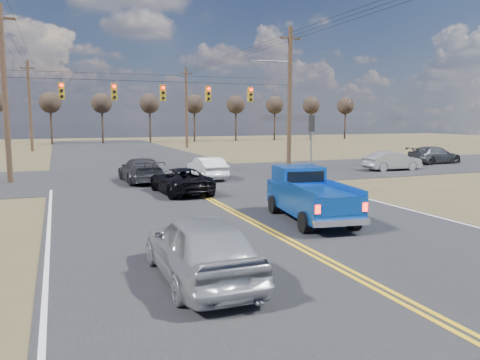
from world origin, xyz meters
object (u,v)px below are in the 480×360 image
object	(u,v)px
pickup_truck	(309,196)
white_car_queue	(207,168)
black_suv	(180,181)
cross_car_east_near	(392,161)
dgrey_car_queue	(141,170)
cross_car_east_far	(434,155)
silver_suv	(200,247)

from	to	relation	value
pickup_truck	white_car_queue	bearing A→B (deg)	97.51
black_suv	cross_car_east_near	size ratio (longest dim) A/B	1.12
dgrey_car_queue	cross_car_east_far	bearing A→B (deg)	-176.25
white_car_queue	cross_car_east_far	size ratio (longest dim) A/B	0.84
black_suv	cross_car_east_far	bearing A→B (deg)	-166.35
silver_suv	cross_car_east_far	xyz separation A→B (m)	(25.82, 19.73, -0.08)
cross_car_east_near	silver_suv	bearing A→B (deg)	132.76
dgrey_car_queue	cross_car_east_near	world-z (taller)	dgrey_car_queue
pickup_truck	silver_suv	distance (m)	7.26
pickup_truck	black_suv	bearing A→B (deg)	118.05
black_suv	dgrey_car_queue	world-z (taller)	dgrey_car_queue
black_suv	dgrey_car_queue	distance (m)	4.98
silver_suv	black_suv	world-z (taller)	silver_suv
silver_suv	white_car_queue	bearing A→B (deg)	-108.09
white_car_queue	cross_car_east_near	distance (m)	13.76
pickup_truck	white_car_queue	xyz separation A→B (m)	(0.04, 12.54, -0.23)
cross_car_east_near	cross_car_east_far	xyz separation A→B (m)	(6.50, 2.78, 0.03)
pickup_truck	black_suv	world-z (taller)	pickup_truck
dgrey_car_queue	cross_car_east_far	xyz separation A→B (m)	(24.29, 2.50, -0.00)
silver_suv	cross_car_east_far	distance (m)	32.50
cross_car_east_near	white_car_queue	bearing A→B (deg)	90.32
cross_car_east_near	cross_car_east_far	distance (m)	7.07
pickup_truck	dgrey_car_queue	bearing A→B (deg)	115.36
black_suv	dgrey_car_queue	xyz separation A→B (m)	(-1.14, 4.84, 0.07)
dgrey_car_queue	cross_car_east_far	size ratio (longest dim) A/B	1.00
pickup_truck	dgrey_car_queue	xyz separation A→B (m)	(-3.99, 12.54, -0.20)
silver_suv	cross_car_east_far	world-z (taller)	silver_suv
pickup_truck	cross_car_east_far	distance (m)	25.26
pickup_truck	white_car_queue	size ratio (longest dim) A/B	1.26
cross_car_east_far	dgrey_car_queue	bearing A→B (deg)	89.23
pickup_truck	silver_suv	world-z (taller)	pickup_truck
silver_suv	dgrey_car_queue	bearing A→B (deg)	-95.27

